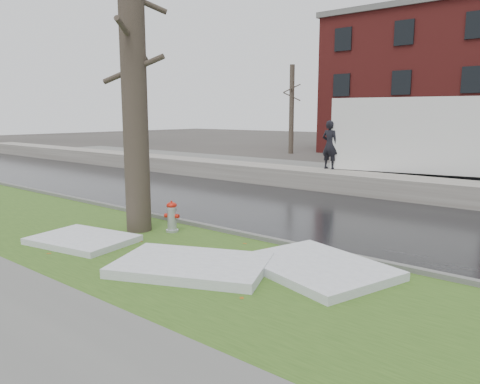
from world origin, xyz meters
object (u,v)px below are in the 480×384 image
Objects in this scene: fire_hydrant at (172,215)px; tree at (134,73)px; box_truck at (440,142)px; worker at (330,145)px.

fire_hydrant is 3.58m from tree.
fire_hydrant is 0.10× the size of tree.
fire_hydrant is 11.52m from box_truck.
worker is at bearing 89.39° from tree.
box_truck is at bearing 52.08° from fire_hydrant.
tree reaches higher than box_truck.
worker is (0.10, 9.54, -2.20)m from tree.
worker reaches higher than fire_hydrant.
box_truck is (3.03, 11.03, 1.43)m from fire_hydrant.
tree is 0.71× the size of box_truck.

